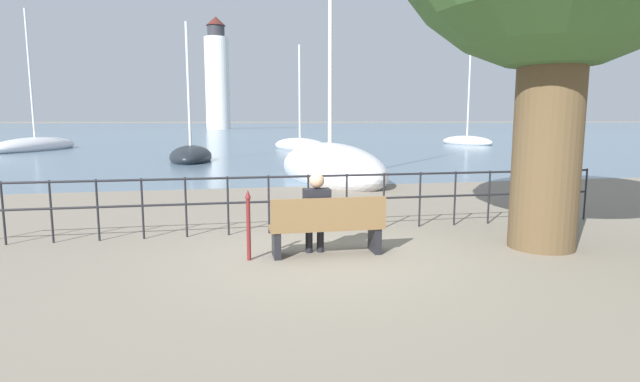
% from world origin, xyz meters
% --- Properties ---
extents(ground_plane, '(1000.00, 1000.00, 0.00)m').
position_xyz_m(ground_plane, '(0.00, 0.00, 0.00)').
color(ground_plane, gray).
extents(harbor_water, '(600.00, 300.00, 0.01)m').
position_xyz_m(harbor_water, '(0.00, 157.74, 0.00)').
color(harbor_water, slate).
rests_on(harbor_water, ground_plane).
extents(park_bench, '(1.73, 0.45, 0.90)m').
position_xyz_m(park_bench, '(0.00, -0.06, 0.43)').
color(park_bench, brown).
rests_on(park_bench, ground_plane).
extents(seated_person_left, '(0.39, 0.35, 1.25)m').
position_xyz_m(seated_person_left, '(-0.15, 0.01, 0.69)').
color(seated_person_left, black).
rests_on(seated_person_left, ground_plane).
extents(promenade_railing, '(11.53, 0.04, 1.05)m').
position_xyz_m(promenade_railing, '(-0.00, 1.59, 0.69)').
color(promenade_railing, black).
rests_on(promenade_railing, ground_plane).
extents(closed_umbrella, '(0.09, 0.09, 1.04)m').
position_xyz_m(closed_umbrella, '(-1.17, -0.09, 0.58)').
color(closed_umbrella, maroon).
rests_on(closed_umbrella, ground_plane).
extents(sailboat_0, '(3.69, 5.50, 9.85)m').
position_xyz_m(sailboat_0, '(18.50, 31.02, 0.28)').
color(sailboat_0, white).
rests_on(sailboat_0, ground_plane).
extents(sailboat_1, '(2.05, 5.11, 7.01)m').
position_xyz_m(sailboat_1, '(-2.99, 18.32, 0.25)').
color(sailboat_1, black).
rests_on(sailboat_1, ground_plane).
extents(sailboat_2, '(4.19, 6.16, 7.31)m').
position_xyz_m(sailboat_2, '(3.80, 26.59, 0.26)').
color(sailboat_2, silver).
rests_on(sailboat_2, ground_plane).
extents(sailboat_3, '(3.70, 7.10, 12.16)m').
position_xyz_m(sailboat_3, '(2.10, 9.31, 0.40)').
color(sailboat_3, silver).
rests_on(sailboat_3, ground_plane).
extents(sailboat_4, '(4.64, 8.42, 9.51)m').
position_xyz_m(sailboat_4, '(-13.66, 29.25, 0.28)').
color(sailboat_4, silver).
rests_on(sailboat_4, ground_plane).
extents(harbor_lighthouse, '(5.08, 5.08, 23.32)m').
position_xyz_m(harbor_lighthouse, '(-1.78, 102.82, 10.84)').
color(harbor_lighthouse, white).
rests_on(harbor_lighthouse, ground_plane).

